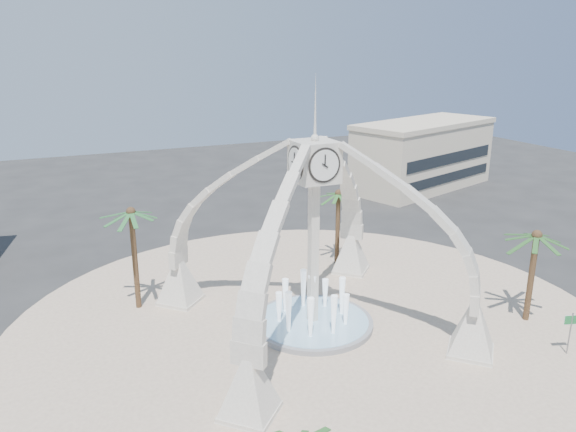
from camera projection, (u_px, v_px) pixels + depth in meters
name	position (u px, v px, depth m)	size (l,w,h in m)	color
ground	(312.00, 326.00, 37.12)	(140.00, 140.00, 0.00)	#282828
plaza	(312.00, 325.00, 37.11)	(40.00, 40.00, 0.06)	beige
clock_tower	(314.00, 233.00, 35.23)	(17.94, 17.94, 16.30)	silver
fountain	(312.00, 322.00, 37.04)	(8.00, 8.00, 3.62)	gray
building_ne	(423.00, 155.00, 72.10)	(21.87, 14.17, 8.60)	beige
palm_east	(537.00, 236.00, 36.15)	(5.34, 5.34, 6.85)	brown
palm_west	(131.00, 214.00, 37.63)	(4.40, 4.40, 7.84)	brown
palm_north	(339.00, 194.00, 45.89)	(4.95, 4.95, 6.91)	brown
street_sign	(571.00, 325.00, 33.10)	(0.96, 0.33, 2.74)	slate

